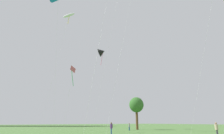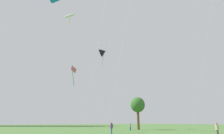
% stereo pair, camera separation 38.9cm
% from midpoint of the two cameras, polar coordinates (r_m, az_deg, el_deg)
% --- Properties ---
extents(person_standing_0, '(0.36, 0.36, 1.62)m').
position_cam_midpoint_polar(person_standing_0, '(44.76, 5.87, -17.54)').
color(person_standing_0, '#1E478C').
rests_on(person_standing_0, ground).
extents(person_standing_1, '(0.40, 0.40, 1.82)m').
position_cam_midpoint_polar(person_standing_1, '(30.19, 0.25, -17.99)').
color(person_standing_1, '#1E478C').
rests_on(person_standing_1, ground).
extents(person_standing_2, '(0.40, 0.40, 1.82)m').
position_cam_midpoint_polar(person_standing_2, '(28.53, 29.80, -16.01)').
color(person_standing_2, '#2D2D33').
rests_on(person_standing_2, ground).
extents(kite_flying_1, '(8.68, 10.94, 24.14)m').
position_cam_midpoint_polar(kite_flying_1, '(57.87, -2.56, 4.60)').
color(kite_flying_1, silver).
rests_on(kite_flying_1, ground).
extents(kite_flying_3, '(5.22, 3.98, 29.67)m').
position_cam_midpoint_polar(kite_flying_3, '(52.18, -12.54, 15.03)').
color(kite_flying_3, silver).
rests_on(kite_flying_3, ground).
extents(kite_flying_6, '(2.82, 9.60, 12.54)m').
position_cam_midpoint_polar(kite_flying_6, '(38.31, -11.37, -1.52)').
color(kite_flying_6, silver).
rests_on(kite_flying_6, ground).
extents(park_tree_2, '(3.70, 3.70, 8.07)m').
position_cam_midpoint_polar(park_tree_2, '(49.64, 8.07, -11.48)').
color(park_tree_2, brown).
rests_on(park_tree_2, ground).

